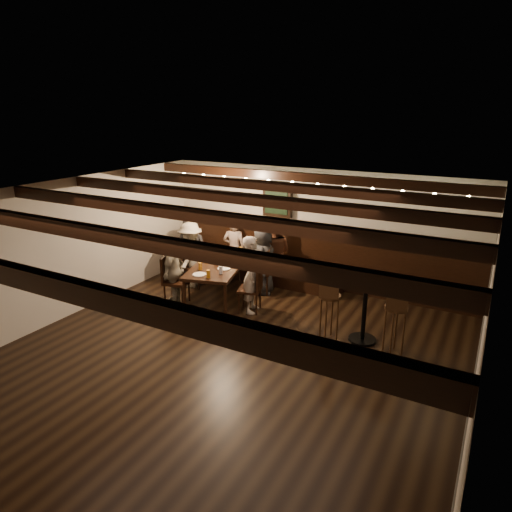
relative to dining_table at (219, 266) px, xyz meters
The scene contains 27 objects.
room 1.14m from the dining_table, 12.24° to the left, with size 7.00×7.00×7.00m.
dining_table is the anchor object (origin of this frame).
chair_left_near 0.93m from the dining_table, 163.71° to the left, with size 0.49×0.49×0.88m.
chair_left_far 0.93m from the dining_table, 132.21° to the right, with size 0.53×0.53×0.93m.
chair_right_near 0.93m from the dining_table, 47.79° to the left, with size 0.52×0.52×0.93m.
chair_right_far 0.93m from the dining_table, 16.29° to the right, with size 0.49×0.49×0.87m.
person_bench_left 1.27m from the dining_table, 150.77° to the left, with size 0.67×0.44×1.38m, color #262528.
person_bench_centre 1.05m from the dining_table, 105.77° to the left, with size 0.49×0.32×1.34m, color gray.
person_bench_right 1.27m from the dining_table, 60.77° to the left, with size 0.68×0.53×1.41m, color brown.
person_left_near 0.88m from the dining_table, 164.81° to the left, with size 0.88×0.51×1.36m, color #A9A28F.
person_left_far 0.87m from the dining_table, 133.26° to the right, with size 0.77×0.32×1.32m, color gray.
person_right_near 0.88m from the dining_table, 46.74° to the left, with size 0.68×0.44×1.39m, color #2B2B2E.
person_right_far 0.88m from the dining_table, 15.19° to the right, with size 0.51×0.34×1.41m, color #B8AB9C.
pint_a 0.76m from the dining_table, 127.58° to the left, with size 0.07×0.07×0.14m, color #BF7219.
pint_b 0.71m from the dining_table, 84.74° to the left, with size 0.07×0.07×0.14m, color #BF7219.
pint_c 0.34m from the dining_table, behind, with size 0.07×0.07×0.14m, color #BF7219.
pint_d 0.38m from the dining_table, 49.46° to the left, with size 0.07×0.07×0.14m, color silver.
pint_e 0.52m from the dining_table, 100.28° to the right, with size 0.07×0.07×0.14m, color #BF7219.
pint_f 0.60m from the dining_table, 54.24° to the right, with size 0.07×0.07×0.14m, color silver.
pint_g 0.81m from the dining_table, 70.65° to the right, with size 0.07×0.07×0.14m, color #BF7219.
plate_near 0.72m from the dining_table, 86.32° to the right, with size 0.24×0.24×0.01m, color white.
plate_far 0.36m from the dining_table, 43.26° to the right, with size 0.24×0.24×0.01m, color white.
condiment_caddy 0.13m from the dining_table, 74.23° to the right, with size 0.15×0.10×0.12m, color black.
candle 0.33m from the dining_table, 83.97° to the left, with size 0.05×0.05×0.05m, color beige.
high_top_table 2.94m from the dining_table, ahead, with size 0.60×0.60×1.06m.
bar_stool_left 2.50m from the dining_table, 13.39° to the right, with size 0.35×0.37×1.08m.
bar_stool_right 3.47m from the dining_table, ahead, with size 0.35×0.37×1.08m.
Camera 1 is at (3.22, -4.86, 3.51)m, focal length 32.00 mm.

